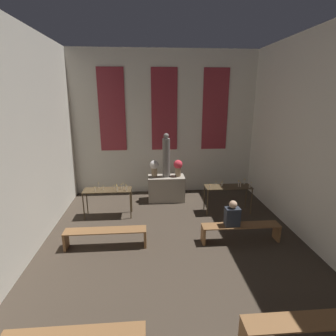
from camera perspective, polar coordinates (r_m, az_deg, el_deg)
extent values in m
cube|color=silver|center=(9.74, -0.82, 9.52)|extent=(6.87, 0.12, 5.16)
cube|color=maroon|center=(9.68, -12.10, 12.21)|extent=(0.93, 0.03, 2.89)
cube|color=maroon|center=(9.62, -0.81, 12.53)|extent=(0.93, 0.03, 2.89)
cube|color=maroon|center=(9.92, 10.23, 12.38)|extent=(0.93, 0.03, 2.89)
cube|color=gray|center=(9.27, -0.38, -4.44)|extent=(1.27, 0.65, 0.88)
cylinder|color=slate|center=(8.95, -0.40, 2.22)|extent=(0.26, 0.26, 1.33)
sphere|color=slate|center=(8.80, -0.41, 7.01)|extent=(0.18, 0.18, 0.18)
cylinder|color=#937A5B|center=(9.06, -2.99, -0.94)|extent=(0.20, 0.20, 0.32)
sphere|color=silver|center=(8.99, -3.01, 0.69)|extent=(0.31, 0.31, 0.31)
cylinder|color=#937A5B|center=(9.12, 2.19, -0.83)|extent=(0.20, 0.20, 0.32)
sphere|color=#DB3342|center=(9.05, 2.21, 0.80)|extent=(0.31, 0.31, 0.31)
cube|color=#473823|center=(8.14, -13.05, -4.67)|extent=(1.44, 0.52, 0.02)
cylinder|color=#473823|center=(8.22, -17.91, -8.07)|extent=(0.04, 0.04, 0.84)
cylinder|color=#473823|center=(8.01, -8.15, -8.08)|extent=(0.04, 0.04, 0.84)
cylinder|color=#473823|center=(8.63, -17.23, -6.86)|extent=(0.04, 0.04, 0.84)
cylinder|color=#473823|center=(8.43, -7.97, -6.83)|extent=(0.04, 0.04, 0.84)
cylinder|color=silver|center=(7.90, -10.96, -4.53)|extent=(0.02, 0.02, 0.15)
sphere|color=#F9CC4C|center=(7.87, -10.99, -3.94)|extent=(0.02, 0.02, 0.02)
cylinder|color=silver|center=(7.95, -9.14, -4.26)|extent=(0.02, 0.02, 0.16)
sphere|color=#F9CC4C|center=(7.92, -9.17, -3.63)|extent=(0.02, 0.02, 0.02)
cylinder|color=silver|center=(8.22, -11.16, -3.93)|extent=(0.02, 0.02, 0.10)
sphere|color=#F9CC4C|center=(8.20, -11.18, -3.54)|extent=(0.02, 0.02, 0.02)
cylinder|color=silver|center=(8.03, -10.13, -4.14)|extent=(0.02, 0.02, 0.15)
sphere|color=#F9CC4C|center=(8.00, -10.16, -3.54)|extent=(0.02, 0.02, 0.02)
cylinder|color=silver|center=(7.89, -8.97, -4.41)|extent=(0.02, 0.02, 0.16)
sphere|color=#F9CC4C|center=(7.86, -9.00, -3.78)|extent=(0.02, 0.02, 0.02)
cylinder|color=silver|center=(8.08, -15.60, -4.48)|extent=(0.02, 0.02, 0.12)
sphere|color=#F9CC4C|center=(8.05, -15.64, -3.98)|extent=(0.02, 0.02, 0.02)
cylinder|color=silver|center=(7.99, -11.08, -4.33)|extent=(0.02, 0.02, 0.14)
sphere|color=#F9CC4C|center=(7.96, -11.12, -3.77)|extent=(0.02, 0.02, 0.02)
cylinder|color=silver|center=(8.14, -13.94, -4.25)|extent=(0.02, 0.02, 0.11)
sphere|color=#F9CC4C|center=(8.12, -13.97, -3.81)|extent=(0.02, 0.02, 0.02)
cylinder|color=silver|center=(8.31, -14.86, -3.75)|extent=(0.02, 0.02, 0.15)
sphere|color=#F9CC4C|center=(8.28, -14.91, -3.19)|extent=(0.02, 0.02, 0.02)
cylinder|color=silver|center=(8.13, -11.60, -4.16)|extent=(0.02, 0.02, 0.10)
sphere|color=#F9CC4C|center=(8.10, -11.62, -3.73)|extent=(0.02, 0.02, 0.02)
cylinder|color=silver|center=(8.09, -9.76, -3.90)|extent=(0.02, 0.02, 0.17)
sphere|color=#F9CC4C|center=(8.06, -9.79, -3.24)|extent=(0.02, 0.02, 0.02)
cube|color=#473823|center=(8.42, 12.97, -3.99)|extent=(1.44, 0.52, 0.02)
cylinder|color=#473823|center=(8.19, 8.58, -7.56)|extent=(0.04, 0.04, 0.84)
cylinder|color=#473823|center=(8.60, 17.68, -7.00)|extent=(0.04, 0.04, 0.84)
cylinder|color=#473823|center=(8.60, 7.91, -6.37)|extent=(0.04, 0.04, 0.84)
cylinder|color=#473823|center=(8.99, 16.61, -5.91)|extent=(0.04, 0.04, 0.84)
cylinder|color=silver|center=(8.66, 15.08, -3.10)|extent=(0.02, 0.02, 0.11)
sphere|color=#F9CC4C|center=(8.64, 15.12, -2.67)|extent=(0.02, 0.02, 0.02)
cylinder|color=silver|center=(8.70, 16.22, -2.94)|extent=(0.02, 0.02, 0.16)
sphere|color=#F9CC4C|center=(8.67, 16.26, -2.36)|extent=(0.02, 0.02, 0.02)
cylinder|color=silver|center=(8.46, 10.39, -3.32)|extent=(0.02, 0.02, 0.09)
sphere|color=#F9CC4C|center=(8.44, 10.41, -2.95)|extent=(0.02, 0.02, 0.02)
cylinder|color=silver|center=(8.05, 9.07, -4.06)|extent=(0.02, 0.02, 0.14)
sphere|color=#F9CC4C|center=(8.02, 9.10, -3.50)|extent=(0.02, 0.02, 0.02)
cylinder|color=silver|center=(8.74, 16.36, -2.91)|extent=(0.02, 0.02, 0.15)
sphere|color=#F9CC4C|center=(8.71, 16.41, -2.37)|extent=(0.02, 0.02, 0.02)
cylinder|color=silver|center=(8.50, 17.61, -3.57)|extent=(0.02, 0.02, 0.14)
sphere|color=#F9CC4C|center=(8.47, 17.65, -3.04)|extent=(0.02, 0.02, 0.02)
cylinder|color=silver|center=(8.38, 11.55, -3.52)|extent=(0.02, 0.02, 0.11)
sphere|color=#F9CC4C|center=(8.36, 11.58, -3.08)|extent=(0.02, 0.02, 0.02)
cylinder|color=silver|center=(8.43, 15.13, -3.43)|extent=(0.02, 0.02, 0.17)
sphere|color=#F9CC4C|center=(8.40, 15.18, -2.82)|extent=(0.02, 0.02, 0.02)
cylinder|color=silver|center=(8.42, 17.29, -3.82)|extent=(0.02, 0.02, 0.11)
sphere|color=#F9CC4C|center=(8.40, 17.33, -3.38)|extent=(0.02, 0.02, 0.02)
cylinder|color=silver|center=(8.44, 15.50, -3.57)|extent=(0.02, 0.02, 0.13)
sphere|color=#F9CC4C|center=(8.42, 15.54, -3.08)|extent=(0.02, 0.02, 0.02)
cylinder|color=silver|center=(8.42, 11.81, -3.34)|extent=(0.02, 0.02, 0.14)
sphere|color=#F9CC4C|center=(8.39, 11.84, -2.82)|extent=(0.02, 0.02, 0.02)
cube|color=brown|center=(4.88, 28.47, -27.21)|extent=(1.98, 0.36, 0.03)
cube|color=brown|center=(6.71, -13.49, -13.07)|extent=(1.98, 0.36, 0.03)
cube|color=brown|center=(7.04, -21.36, -14.47)|extent=(0.06, 0.32, 0.44)
cube|color=brown|center=(6.74, -4.99, -14.78)|extent=(0.06, 0.32, 0.44)
cube|color=brown|center=(7.02, 15.59, -11.91)|extent=(1.98, 0.36, 0.03)
cube|color=brown|center=(6.87, 7.65, -14.23)|extent=(0.06, 0.32, 0.44)
cube|color=brown|center=(7.49, 22.57, -12.72)|extent=(0.06, 0.32, 0.44)
cube|color=#282D38|center=(6.83, 13.81, -10.26)|extent=(0.36, 0.24, 0.47)
sphere|color=tan|center=(6.70, 13.99, -7.70)|extent=(0.20, 0.20, 0.20)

